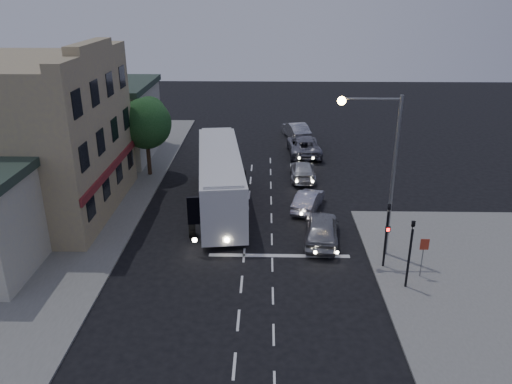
{
  "coord_description": "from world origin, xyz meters",
  "views": [
    {
      "loc": [
        1.2,
        -22.87,
        14.01
      ],
      "look_at": [
        0.6,
        6.17,
        2.2
      ],
      "focal_mm": 35.0,
      "sensor_mm": 36.0,
      "label": 1
    }
  ],
  "objects_px": {
    "car_extra": "(296,130)",
    "street_tree": "(146,121)",
    "traffic_signal_side": "(411,246)",
    "car_sedan_a": "(308,200)",
    "regulatory_sign": "(423,251)",
    "traffic_signal_main": "(387,228)",
    "car_suv": "(322,229)",
    "streetlight": "(383,159)",
    "car_sedan_b": "(303,170)",
    "car_sedan_c": "(304,146)",
    "tour_bus": "(220,178)"
  },
  "relations": [
    {
      "from": "traffic_signal_side",
      "to": "streetlight",
      "type": "height_order",
      "value": "streetlight"
    },
    {
      "from": "car_sedan_b",
      "to": "traffic_signal_side",
      "type": "bearing_deg",
      "value": 105.44
    },
    {
      "from": "car_sedan_a",
      "to": "regulatory_sign",
      "type": "relative_size",
      "value": 1.83
    },
    {
      "from": "car_sedan_c",
      "to": "streetlight",
      "type": "height_order",
      "value": "streetlight"
    },
    {
      "from": "car_sedan_a",
      "to": "regulatory_sign",
      "type": "distance_m",
      "value": 10.19
    },
    {
      "from": "car_extra",
      "to": "streetlight",
      "type": "distance_m",
      "value": 24.72
    },
    {
      "from": "car_sedan_b",
      "to": "traffic_signal_main",
      "type": "bearing_deg",
      "value": 104.76
    },
    {
      "from": "streetlight",
      "to": "street_tree",
      "type": "height_order",
      "value": "streetlight"
    },
    {
      "from": "street_tree",
      "to": "car_sedan_a",
      "type": "bearing_deg",
      "value": -27.95
    },
    {
      "from": "car_sedan_b",
      "to": "regulatory_sign",
      "type": "bearing_deg",
      "value": 109.89
    },
    {
      "from": "tour_bus",
      "to": "streetlight",
      "type": "height_order",
      "value": "streetlight"
    },
    {
      "from": "car_extra",
      "to": "traffic_signal_side",
      "type": "height_order",
      "value": "traffic_signal_side"
    },
    {
      "from": "car_sedan_c",
      "to": "street_tree",
      "type": "bearing_deg",
      "value": 21.74
    },
    {
      "from": "car_extra",
      "to": "regulatory_sign",
      "type": "distance_m",
      "value": 26.95
    },
    {
      "from": "tour_bus",
      "to": "car_sedan_b",
      "type": "distance_m",
      "value": 8.45
    },
    {
      "from": "tour_bus",
      "to": "street_tree",
      "type": "distance_m",
      "value": 9.18
    },
    {
      "from": "car_suv",
      "to": "streetlight",
      "type": "xyz_separation_m",
      "value": [
        2.79,
        -1.6,
        4.9
      ]
    },
    {
      "from": "car_suv",
      "to": "car_sedan_c",
      "type": "distance_m",
      "value": 17.0
    },
    {
      "from": "car_extra",
      "to": "streetlight",
      "type": "relative_size",
      "value": 0.55
    },
    {
      "from": "car_sedan_a",
      "to": "car_suv",
      "type": "bearing_deg",
      "value": 114.06
    },
    {
      "from": "car_sedan_c",
      "to": "traffic_signal_main",
      "type": "bearing_deg",
      "value": 95.94
    },
    {
      "from": "traffic_signal_main",
      "to": "car_sedan_a",
      "type": "bearing_deg",
      "value": 114.34
    },
    {
      "from": "tour_bus",
      "to": "traffic_signal_main",
      "type": "distance_m",
      "value": 12.42
    },
    {
      "from": "car_sedan_b",
      "to": "streetlight",
      "type": "height_order",
      "value": "streetlight"
    },
    {
      "from": "car_extra",
      "to": "traffic_signal_side",
      "type": "xyz_separation_m",
      "value": [
        4.09,
        -27.42,
        1.6
      ]
    },
    {
      "from": "car_sedan_a",
      "to": "regulatory_sign",
      "type": "xyz_separation_m",
      "value": [
        5.19,
        -8.72,
        0.93
      ]
    },
    {
      "from": "streetlight",
      "to": "street_tree",
      "type": "xyz_separation_m",
      "value": [
        -15.55,
        12.82,
        -1.23
      ]
    },
    {
      "from": "car_suv",
      "to": "regulatory_sign",
      "type": "relative_size",
      "value": 2.23
    },
    {
      "from": "car_sedan_b",
      "to": "car_extra",
      "type": "height_order",
      "value": "car_extra"
    },
    {
      "from": "car_sedan_b",
      "to": "street_tree",
      "type": "height_order",
      "value": "street_tree"
    },
    {
      "from": "car_suv",
      "to": "streetlight",
      "type": "distance_m",
      "value": 5.86
    },
    {
      "from": "traffic_signal_side",
      "to": "streetlight",
      "type": "distance_m",
      "value": 4.84
    },
    {
      "from": "car_extra",
      "to": "regulatory_sign",
      "type": "bearing_deg",
      "value": 86.59
    },
    {
      "from": "tour_bus",
      "to": "traffic_signal_side",
      "type": "height_order",
      "value": "traffic_signal_side"
    },
    {
      "from": "traffic_signal_main",
      "to": "car_suv",
      "type": "bearing_deg",
      "value": 135.24
    },
    {
      "from": "car_suv",
      "to": "regulatory_sign",
      "type": "height_order",
      "value": "regulatory_sign"
    },
    {
      "from": "traffic_signal_main",
      "to": "street_tree",
      "type": "xyz_separation_m",
      "value": [
        -15.81,
        14.25,
        2.08
      ]
    },
    {
      "from": "car_sedan_a",
      "to": "car_sedan_b",
      "type": "relative_size",
      "value": 0.86
    },
    {
      "from": "traffic_signal_main",
      "to": "regulatory_sign",
      "type": "xyz_separation_m",
      "value": [
        1.7,
        -1.01,
        -0.82
      ]
    },
    {
      "from": "car_sedan_c",
      "to": "traffic_signal_side",
      "type": "xyz_separation_m",
      "value": [
        3.65,
        -22.0,
        1.58
      ]
    },
    {
      "from": "traffic_signal_main",
      "to": "car_sedan_b",
      "type": "bearing_deg",
      "value": 104.2
    },
    {
      "from": "traffic_signal_side",
      "to": "regulatory_sign",
      "type": "relative_size",
      "value": 1.86
    },
    {
      "from": "regulatory_sign",
      "to": "car_sedan_c",
      "type": "bearing_deg",
      "value": 102.48
    },
    {
      "from": "regulatory_sign",
      "to": "traffic_signal_side",
      "type": "bearing_deg",
      "value": -136.08
    },
    {
      "from": "car_sedan_a",
      "to": "regulatory_sign",
      "type": "bearing_deg",
      "value": 139.43
    },
    {
      "from": "car_sedan_b",
      "to": "traffic_signal_main",
      "type": "relative_size",
      "value": 1.15
    },
    {
      "from": "car_extra",
      "to": "street_tree",
      "type": "height_order",
      "value": "street_tree"
    },
    {
      "from": "car_sedan_a",
      "to": "traffic_signal_main",
      "type": "bearing_deg",
      "value": 133.04
    },
    {
      "from": "tour_bus",
      "to": "car_sedan_a",
      "type": "relative_size",
      "value": 3.3
    },
    {
      "from": "car_extra",
      "to": "traffic_signal_main",
      "type": "height_order",
      "value": "traffic_signal_main"
    }
  ]
}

